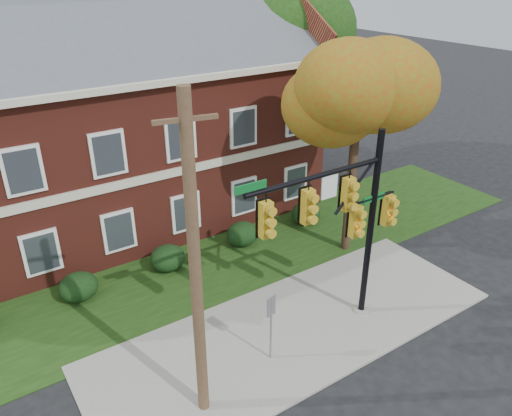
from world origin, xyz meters
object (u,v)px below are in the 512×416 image
hedge_right (242,234)px  tree_right_rear (303,22)px  hedge_far_right (306,213)px  apartment_building (108,117)px  tree_far_rear (74,7)px  hedge_left (78,287)px  tree_near_right (366,93)px  traffic_signal (345,216)px  sign_post (271,318)px  utility_pole (195,271)px  hedge_center (168,258)px

hedge_right → tree_right_rear: size_ratio=0.13×
hedge_far_right → hedge_right: bearing=180.0°
hedge_far_right → tree_right_rear: bearing=54.8°
apartment_building → tree_far_rear: bearing=80.3°
hedge_left → tree_far_rear: 16.25m
hedge_right → hedge_left: bearing=180.0°
tree_near_right → traffic_signal: tree_near_right is taller
tree_far_rear → traffic_signal: tree_far_rear is taller
hedge_far_right → sign_post: 9.16m
apartment_building → hedge_left: size_ratio=13.43×
traffic_signal → sign_post: size_ratio=2.82×
tree_right_rear → traffic_signal: (-8.04, -12.35, -3.98)m
tree_near_right → utility_pole: (-9.33, -4.06, -2.17)m
hedge_left → tree_far_rear: bearing=69.7°
traffic_signal → hedge_far_right: bearing=59.3°
hedge_right → tree_near_right: tree_near_right is taller
hedge_right → hedge_far_right: same height
tree_right_rear → hedge_left: bearing=-157.6°
hedge_right → traffic_signal: traffic_signal is taller
tree_far_rear → sign_post: bearing=-92.5°
tree_far_rear → hedge_right: bearing=-80.6°
hedge_left → sign_post: sign_post is taller
sign_post → traffic_signal: bearing=-10.2°
hedge_far_right → sign_post: bearing=-135.6°
tree_far_rear → hedge_center: bearing=-95.9°
hedge_far_right → utility_pole: bearing=-142.9°
hedge_left → tree_far_rear: size_ratio=0.12×
hedge_left → tree_right_rear: (14.81, 6.11, 7.60)m
hedge_center → tree_far_rear: size_ratio=0.12×
sign_post → tree_far_rear: bearing=74.7°
hedge_center → hedge_far_right: bearing=0.0°
apartment_building → utility_pole: size_ratio=2.12×
hedge_left → hedge_right: 7.00m
apartment_building → hedge_right: apartment_building is taller
tree_right_rear → tree_far_rear: 12.20m
tree_near_right → traffic_signal: 5.79m
hedge_right → hedge_far_right: (3.50, 0.00, 0.00)m
utility_pole → sign_post: bearing=22.9°
utility_pole → sign_post: (2.61, 0.52, -2.90)m
traffic_signal → tree_right_rear: bearing=57.1°
hedge_left → utility_pole: 8.08m
hedge_left → tree_far_rear: (4.84, 13.09, 8.32)m
apartment_building → hedge_far_right: 9.82m
tree_far_rear → utility_pole: (-3.45, -19.99, -4.34)m
traffic_signal → sign_post: bearing=-177.2°
hedge_left → hedge_center: bearing=0.0°
hedge_left → tree_right_rear: tree_right_rear is taller
traffic_signal → utility_pole: size_ratio=0.75×
tree_right_rear → utility_pole: tree_right_rear is taller
sign_post → hedge_center: bearing=81.6°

